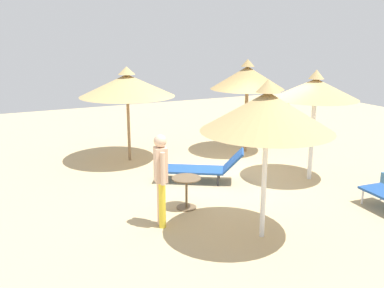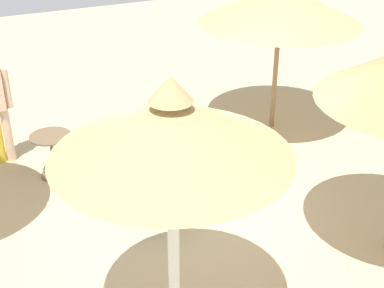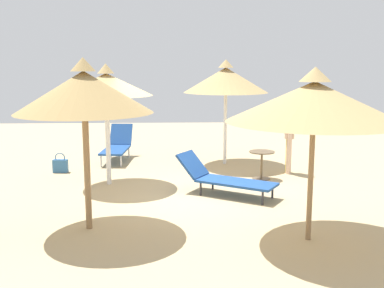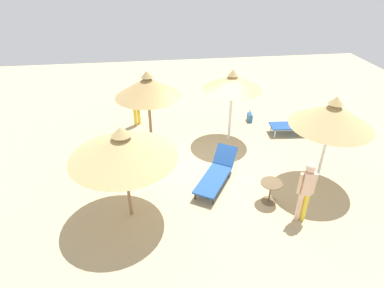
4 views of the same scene
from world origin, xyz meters
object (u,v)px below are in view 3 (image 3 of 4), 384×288
object	(u,v)px
parasol_umbrella_edge	(314,102)
handbag	(60,165)
lounge_chair_near_left	(117,145)
side_table_round	(262,160)
parasol_umbrella_front	(226,80)
person_standing_near_right	(289,133)
parasol_umbrella_center	(84,92)
lounge_chair_far_right	(224,177)
parasol_umbrella_back	(106,85)

from	to	relation	value
parasol_umbrella_edge	handbag	size ratio (longest dim) A/B	5.27
lounge_chair_near_left	side_table_round	world-z (taller)	lounge_chair_near_left
parasol_umbrella_edge	handbag	world-z (taller)	parasol_umbrella_edge
parasol_umbrella_front	lounge_chair_near_left	bearing A→B (deg)	168.79
lounge_chair_near_left	handbag	bearing A→B (deg)	-130.37
parasol_umbrella_front	person_standing_near_right	world-z (taller)	parasol_umbrella_front
parasol_umbrella_center	lounge_chair_near_left	size ratio (longest dim) A/B	1.47
person_standing_near_right	parasol_umbrella_edge	bearing A→B (deg)	-99.98
lounge_chair_far_right	person_standing_near_right	xyz separation A→B (m)	(1.83, 1.88, 0.65)
lounge_chair_near_left	handbag	xyz separation A→B (m)	(-1.26, -1.48, -0.25)
parasol_umbrella_front	lounge_chair_far_right	world-z (taller)	parasol_umbrella_front
parasol_umbrella_back	lounge_chair_near_left	world-z (taller)	parasol_umbrella_back
parasol_umbrella_edge	lounge_chair_near_left	xyz separation A→B (m)	(-3.69, 6.20, -1.72)
lounge_chair_far_right	lounge_chair_near_left	world-z (taller)	lounge_chair_near_left
parasol_umbrella_back	person_standing_near_right	xyz separation A→B (m)	(4.34, 0.90, -1.23)
parasol_umbrella_front	person_standing_near_right	bearing A→B (deg)	-39.10
parasol_umbrella_edge	lounge_chair_far_right	xyz separation A→B (m)	(-1.05, 2.54, -1.78)
parasol_umbrella_back	parasol_umbrella_edge	size ratio (longest dim) A/B	1.02
lounge_chair_far_right	lounge_chair_near_left	bearing A→B (deg)	125.77
parasol_umbrella_center	parasol_umbrella_edge	bearing A→B (deg)	-10.33
parasol_umbrella_back	person_standing_near_right	size ratio (longest dim) A/B	1.52
parasol_umbrella_back	side_table_round	size ratio (longest dim) A/B	4.07
parasol_umbrella_center	lounge_chair_far_right	xyz separation A→B (m)	(2.45, 1.91, -1.89)
lounge_chair_near_left	side_table_round	bearing A→B (deg)	-32.52
parasol_umbrella_front	parasol_umbrella_back	world-z (taller)	parasol_umbrella_front
parasol_umbrella_front	parasol_umbrella_edge	world-z (taller)	parasol_umbrella_front
lounge_chair_far_right	side_table_round	xyz separation A→B (m)	(1.05, 1.31, 0.09)
parasol_umbrella_front	lounge_chair_far_right	xyz separation A→B (m)	(-0.37, -3.06, -1.91)
lounge_chair_near_left	person_standing_near_right	world-z (taller)	person_standing_near_right
parasol_umbrella_center	person_standing_near_right	bearing A→B (deg)	41.46
parasol_umbrella_edge	lounge_chair_near_left	bearing A→B (deg)	120.72
parasol_umbrella_edge	lounge_chair_far_right	size ratio (longest dim) A/B	1.26
side_table_round	person_standing_near_right	bearing A→B (deg)	35.85
side_table_round	lounge_chair_far_right	bearing A→B (deg)	-128.57
parasol_umbrella_front	parasol_umbrella_back	distance (m)	3.56
parasol_umbrella_front	lounge_chair_far_right	bearing A→B (deg)	-96.82
parasol_umbrella_center	parasol_umbrella_edge	xyz separation A→B (m)	(3.50, -0.64, -0.11)
parasol_umbrella_center	handbag	size ratio (longest dim) A/B	5.55
parasol_umbrella_front	side_table_round	size ratio (longest dim) A/B	4.23
parasol_umbrella_center	person_standing_near_right	world-z (taller)	parasol_umbrella_center
parasol_umbrella_back	parasol_umbrella_edge	bearing A→B (deg)	-44.64
parasol_umbrella_back	person_standing_near_right	bearing A→B (deg)	11.76
parasol_umbrella_front	parasol_umbrella_back	bearing A→B (deg)	-143.99
parasol_umbrella_front	parasol_umbrella_edge	size ratio (longest dim) A/B	1.06
parasol_umbrella_front	parasol_umbrella_center	distance (m)	5.71
parasol_umbrella_front	lounge_chair_near_left	xyz separation A→B (m)	(-3.00, 0.60, -1.85)
parasol_umbrella_front	lounge_chair_near_left	world-z (taller)	parasol_umbrella_front
parasol_umbrella_front	side_table_round	bearing A→B (deg)	-68.81
parasol_umbrella_edge	parasol_umbrella_center	bearing A→B (deg)	169.67
lounge_chair_far_right	lounge_chair_near_left	distance (m)	4.51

